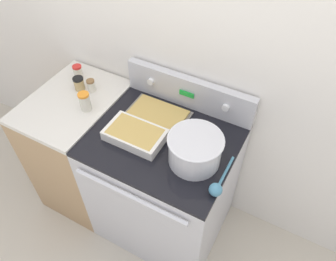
# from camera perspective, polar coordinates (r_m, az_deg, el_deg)

# --- Properties ---
(ground_plane) EXTENTS (12.00, 12.00, 0.00)m
(ground_plane) POSITION_cam_1_polar(r_m,az_deg,el_deg) (2.42, -4.70, -21.35)
(ground_plane) COLOR beige
(kitchen_wall) EXTENTS (8.00, 0.05, 2.50)m
(kitchen_wall) POSITION_cam_1_polar(r_m,az_deg,el_deg) (1.81, 4.89, 13.62)
(kitchen_wall) COLOR silver
(kitchen_wall) RESTS_ON ground_plane
(stove_range) EXTENTS (0.79, 0.70, 0.91)m
(stove_range) POSITION_cam_1_polar(r_m,az_deg,el_deg) (2.14, -0.70, -9.53)
(stove_range) COLOR #BCBCC1
(stove_range) RESTS_ON ground_plane
(control_panel) EXTENTS (0.79, 0.07, 0.20)m
(control_panel) POSITION_cam_1_polar(r_m,az_deg,el_deg) (1.91, 3.66, 6.67)
(control_panel) COLOR #BCBCC1
(control_panel) RESTS_ON stove_range
(side_counter) EXTENTS (0.49, 0.67, 0.92)m
(side_counter) POSITION_cam_1_polar(r_m,az_deg,el_deg) (2.39, -14.32, -3.05)
(side_counter) COLOR tan
(side_counter) RESTS_ON ground_plane
(mixing_bowl) EXTENTS (0.28, 0.28, 0.16)m
(mixing_bowl) POSITION_cam_1_polar(r_m,az_deg,el_deg) (1.62, 4.73, -3.17)
(mixing_bowl) COLOR silver
(mixing_bowl) RESTS_ON stove_range
(casserole_dish) EXTENTS (0.32, 0.20, 0.06)m
(casserole_dish) POSITION_cam_1_polar(r_m,az_deg,el_deg) (1.77, -5.74, -0.64)
(casserole_dish) COLOR silver
(casserole_dish) RESTS_ON stove_range
(baking_tray) EXTENTS (0.36, 0.21, 0.02)m
(baking_tray) POSITION_cam_1_polar(r_m,az_deg,el_deg) (1.90, -1.75, 2.94)
(baking_tray) COLOR slate
(baking_tray) RESTS_ON stove_range
(ladle) EXTENTS (0.06, 0.27, 0.06)m
(ladle) POSITION_cam_1_polar(r_m,az_deg,el_deg) (1.57, 8.52, -9.77)
(ladle) COLOR teal
(ladle) RESTS_ON stove_range
(spice_jar_orange_cap) EXTENTS (0.07, 0.07, 0.12)m
(spice_jar_orange_cap) POSITION_cam_1_polar(r_m,az_deg,el_deg) (1.95, -14.28, 4.90)
(spice_jar_orange_cap) COLOR beige
(spice_jar_orange_cap) RESTS_ON side_counter
(spice_jar_brown_cap) EXTENTS (0.05, 0.05, 0.08)m
(spice_jar_brown_cap) POSITION_cam_1_polar(r_m,az_deg,el_deg) (2.08, -13.23, 7.63)
(spice_jar_brown_cap) COLOR beige
(spice_jar_brown_cap) RESTS_ON side_counter
(spice_jar_black_cap) EXTENTS (0.07, 0.07, 0.09)m
(spice_jar_black_cap) POSITION_cam_1_polar(r_m,az_deg,el_deg) (2.11, -15.24, 7.91)
(spice_jar_black_cap) COLOR tan
(spice_jar_black_cap) RESTS_ON side_counter
(spice_jar_red_cap) EXTENTS (0.06, 0.06, 0.09)m
(spice_jar_red_cap) POSITION_cam_1_polar(r_m,az_deg,el_deg) (2.20, -15.40, 9.80)
(spice_jar_red_cap) COLOR beige
(spice_jar_red_cap) RESTS_ON side_counter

